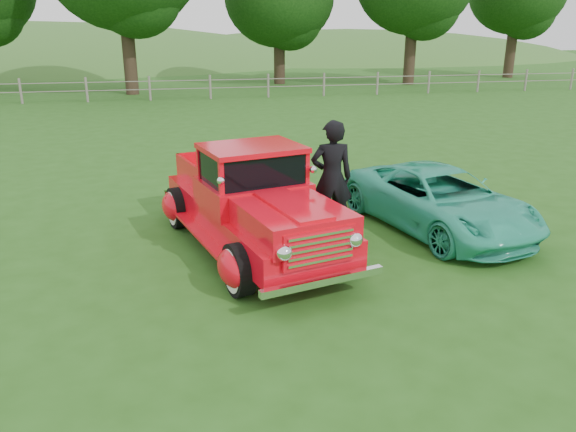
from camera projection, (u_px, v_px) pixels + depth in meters
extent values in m
plane|color=#235115|center=(333.00, 279.00, 8.35)|extent=(140.00, 140.00, 0.00)
ellipsoid|color=#306324|center=(16.00, 109.00, 60.02)|extent=(84.00, 60.00, 18.00)
ellipsoid|color=#306324|center=(345.00, 87.00, 70.95)|extent=(72.00, 52.00, 14.00)
cube|color=slate|center=(210.00, 88.00, 28.53)|extent=(48.00, 0.04, 0.04)
cube|color=slate|center=(210.00, 80.00, 28.40)|extent=(48.00, 0.04, 0.04)
cylinder|color=#2F2017|center=(129.00, 48.00, 29.90)|extent=(0.70, 0.70, 4.84)
cylinder|color=#2F2017|center=(279.00, 54.00, 35.58)|extent=(0.70, 0.70, 3.74)
cylinder|color=#2F2017|center=(410.00, 48.00, 35.22)|extent=(0.70, 0.70, 4.40)
cylinder|color=#2F2017|center=(511.00, 47.00, 39.82)|extent=(0.70, 0.70, 4.18)
cylinder|color=black|center=(239.00, 270.00, 7.75)|extent=(0.42, 0.80, 0.76)
cylinder|color=black|center=(342.00, 250.00, 8.44)|extent=(0.42, 0.80, 0.76)
cylinder|color=black|center=(178.00, 208.00, 10.39)|extent=(0.42, 0.80, 0.76)
cylinder|color=black|center=(260.00, 196.00, 11.08)|extent=(0.42, 0.80, 0.76)
cube|color=red|center=(251.00, 215.00, 9.35)|extent=(2.62, 4.85, 0.44)
ellipsoid|color=red|center=(234.00, 268.00, 7.71)|extent=(0.58, 0.83, 0.54)
ellipsoid|color=red|center=(346.00, 246.00, 8.46)|extent=(0.58, 0.83, 0.54)
ellipsoid|color=red|center=(174.00, 206.00, 10.35)|extent=(0.58, 0.83, 0.54)
ellipsoid|color=red|center=(263.00, 194.00, 11.09)|extent=(0.58, 0.83, 0.54)
cube|color=red|center=(292.00, 221.00, 7.91)|extent=(1.68, 1.87, 0.42)
cube|color=red|center=(253.00, 193.00, 9.13)|extent=(1.87, 1.69, 0.44)
cube|color=black|center=(252.00, 165.00, 8.98)|extent=(1.67, 1.43, 0.50)
cube|color=red|center=(252.00, 148.00, 8.89)|extent=(1.77, 1.55, 0.08)
cube|color=red|center=(223.00, 175.00, 10.38)|extent=(1.61, 2.18, 0.45)
cube|color=white|center=(320.00, 248.00, 7.26)|extent=(1.06, 0.35, 0.50)
cube|color=white|center=(323.00, 281.00, 7.31)|extent=(1.78, 0.53, 0.10)
cube|color=white|center=(206.00, 188.00, 11.46)|extent=(1.68, 0.51, 0.10)
imported|color=#2DB591|center=(439.00, 200.00, 10.23)|extent=(2.74, 4.39, 1.13)
imported|color=black|center=(332.00, 178.00, 9.90)|extent=(0.79, 0.55, 2.06)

